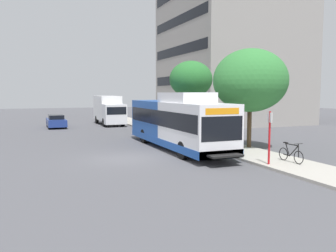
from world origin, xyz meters
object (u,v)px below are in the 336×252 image
(bus_stop_sign_pole, at_px, (269,134))
(parked_car_far_lane, at_px, (56,121))
(box_truck_background, at_px, (109,109))
(street_tree_near_stop, at_px, (250,81))
(street_tree_mid_block, at_px, (191,79))
(transit_bus, at_px, (177,123))
(bicycle_parked, at_px, (291,154))

(bus_stop_sign_pole, distance_m, parked_car_far_lane, 25.71)
(bus_stop_sign_pole, height_order, box_truck_background, box_truck_background)
(bus_stop_sign_pole, height_order, street_tree_near_stop, street_tree_near_stop)
(bus_stop_sign_pole, xyz_separation_m, street_tree_mid_block, (1.82, 12.64, 3.08))
(street_tree_mid_block, distance_m, box_truck_background, 13.98)
(street_tree_mid_block, height_order, parked_car_far_lane, street_tree_mid_block)
(transit_bus, bearing_deg, bus_stop_sign_pole, -74.18)
(street_tree_mid_block, bearing_deg, box_truck_background, 107.16)
(bus_stop_sign_pole, distance_m, street_tree_mid_block, 13.13)
(bus_stop_sign_pole, distance_m, bicycle_parked, 1.74)
(bicycle_parked, distance_m, parked_car_far_lane, 26.16)
(street_tree_mid_block, bearing_deg, transit_bus, -123.26)
(transit_bus, xyz_separation_m, box_truck_background, (-0.26, 18.80, 0.04))
(street_tree_near_stop, xyz_separation_m, box_truck_background, (-4.51, 20.72, -2.66))
(bicycle_parked, relative_size, street_tree_near_stop, 0.28)
(bus_stop_sign_pole, bearing_deg, transit_bus, 105.82)
(street_tree_near_stop, height_order, box_truck_background, street_tree_near_stop)
(parked_car_far_lane, relative_size, box_truck_background, 0.64)
(box_truck_background, bearing_deg, bus_stop_sign_pole, -85.09)
(street_tree_mid_block, bearing_deg, bicycle_parked, -92.12)
(bicycle_parked, bearing_deg, bus_stop_sign_pole, 179.67)
(bus_stop_sign_pole, relative_size, box_truck_background, 0.37)
(bicycle_parked, bearing_deg, box_truck_background, 97.89)
(street_tree_near_stop, bearing_deg, bus_stop_sign_pole, -114.89)
(bicycle_parked, bearing_deg, street_tree_mid_block, 87.88)
(street_tree_near_stop, bearing_deg, box_truck_background, 102.29)
(street_tree_mid_block, xyz_separation_m, box_truck_background, (-4.03, 13.05, -2.98))
(bus_stop_sign_pole, height_order, street_tree_mid_block, street_tree_mid_block)
(bicycle_parked, relative_size, box_truck_background, 0.25)
(street_tree_near_stop, xyz_separation_m, parked_car_far_lane, (-10.38, 19.42, -3.74))
(transit_bus, bearing_deg, street_tree_near_stop, -24.26)
(street_tree_near_stop, distance_m, box_truck_background, 21.37)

